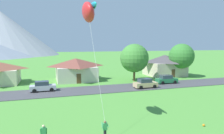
# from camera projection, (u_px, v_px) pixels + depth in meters

# --- Properties ---
(road_strip) EXTENTS (160.00, 6.50, 0.08)m
(road_strip) POSITION_uv_depth(u_px,v_px,m) (86.00, 90.00, 35.58)
(road_strip) COLOR #424247
(road_strip) RESTS_ON ground
(mountain_far_east_ridge) EXTENTS (79.49, 79.49, 31.17)m
(mountain_far_east_ridge) POSITION_uv_depth(u_px,v_px,m) (0.00, 33.00, 143.20)
(mountain_far_east_ridge) COLOR #8E939E
(mountain_far_east_ridge) RESTS_ON ground
(house_leftmost) EXTENTS (8.95, 8.45, 4.85)m
(house_leftmost) POSITION_uv_depth(u_px,v_px,m) (76.00, 69.00, 45.12)
(house_leftmost) COLOR beige
(house_leftmost) RESTS_ON ground
(house_left_center) EXTENTS (9.20, 8.36, 5.20)m
(house_left_center) POSITION_uv_depth(u_px,v_px,m) (165.00, 65.00, 52.23)
(house_left_center) COLOR beige
(house_left_center) RESTS_ON ground
(tree_near_left) EXTENTS (6.07, 6.07, 7.99)m
(tree_near_left) POSITION_uv_depth(u_px,v_px,m) (134.00, 58.00, 43.96)
(tree_near_left) COLOR brown
(tree_near_left) RESTS_ON ground
(tree_left_of_center) EXTENTS (5.96, 5.96, 8.03)m
(tree_left_of_center) POSITION_uv_depth(u_px,v_px,m) (181.00, 56.00, 49.25)
(tree_left_of_center) COLOR brown
(tree_left_of_center) RESTS_ON ground
(parked_car_silver_west_end) EXTENTS (4.24, 2.15, 1.68)m
(parked_car_silver_west_end) POSITION_uv_depth(u_px,v_px,m) (43.00, 86.00, 34.72)
(parked_car_silver_west_end) COLOR #B7BCC1
(parked_car_silver_west_end) RESTS_ON road_strip
(parked_car_tan_mid_west) EXTENTS (4.24, 2.16, 1.68)m
(parked_car_tan_mid_west) POSITION_uv_depth(u_px,v_px,m) (145.00, 83.00, 37.33)
(parked_car_tan_mid_west) COLOR tan
(parked_car_tan_mid_west) RESTS_ON road_strip
(parked_car_green_mid_east) EXTENTS (4.26, 2.20, 1.68)m
(parked_car_green_mid_east) POSITION_uv_depth(u_px,v_px,m) (166.00, 79.00, 41.57)
(parked_car_green_mid_east) COLOR #237042
(parked_car_green_mid_east) RESTS_ON road_strip
(kite_flyer_with_kite) EXTENTS (1.58, 5.74, 12.01)m
(kite_flyer_with_kite) POSITION_uv_depth(u_px,v_px,m) (89.00, 14.00, 19.56)
(kite_flyer_with_kite) COLOR black
(kite_flyer_with_kite) RESTS_ON ground
(soccer_ball) EXTENTS (0.24, 0.24, 0.24)m
(soccer_ball) POSITION_uv_depth(u_px,v_px,m) (204.00, 125.00, 20.15)
(soccer_ball) COLOR orange
(soccer_ball) RESTS_ON ground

